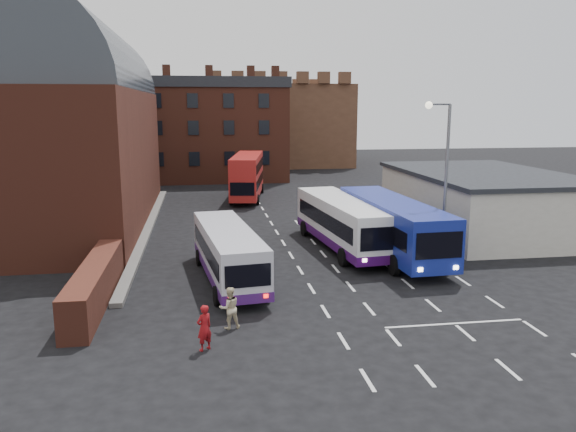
{
  "coord_description": "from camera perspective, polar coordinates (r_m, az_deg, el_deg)",
  "views": [
    {
      "loc": [
        -5.22,
        -23.73,
        8.9
      ],
      "look_at": [
        0.0,
        10.0,
        2.2
      ],
      "focal_mm": 35.0,
      "sensor_mm": 36.0,
      "label": 1
    }
  ],
  "objects": [
    {
      "name": "street_lamp",
      "position": [
        33.08,
        15.43,
        4.84
      ],
      "size": [
        1.77,
        0.84,
        9.15
      ],
      "rotation": [
        0.0,
        0.0,
        0.36
      ],
      "color": "slate",
      "rests_on": "ground"
    },
    {
      "name": "bus_white_outbound",
      "position": [
        29.06,
        -6.11,
        -3.46
      ],
      "size": [
        3.5,
        10.3,
        2.75
      ],
      "rotation": [
        0.0,
        0.0,
        0.12
      ],
      "color": "silver",
      "rests_on": "ground"
    },
    {
      "name": "pedestrian_red",
      "position": [
        21.29,
        -8.51,
        -11.16
      ],
      "size": [
        0.76,
        0.72,
        1.75
      ],
      "primitive_type": "imported",
      "rotation": [
        0.0,
        0.0,
        3.77
      ],
      "color": "maroon",
      "rests_on": "ground"
    },
    {
      "name": "cream_building",
      "position": [
        43.33,
        19.15,
        1.53
      ],
      "size": [
        10.4,
        16.4,
        4.25
      ],
      "color": "beige",
      "rests_on": "ground"
    },
    {
      "name": "bus_white_inbound",
      "position": [
        35.36,
        5.6,
        -0.42
      ],
      "size": [
        3.82,
        11.81,
        3.16
      ],
      "rotation": [
        0.0,
        0.0,
        3.24
      ],
      "color": "white",
      "rests_on": "ground"
    },
    {
      "name": "pedestrian_beige",
      "position": [
        23.15,
        -5.96,
        -9.26
      ],
      "size": [
        0.96,
        0.82,
        1.74
      ],
      "primitive_type": "imported",
      "rotation": [
        0.0,
        0.0,
        3.35
      ],
      "color": "beige",
      "rests_on": "ground"
    },
    {
      "name": "bus_blue",
      "position": [
        34.25,
        10.52,
        -0.72
      ],
      "size": [
        3.56,
        12.47,
        3.37
      ],
      "rotation": [
        0.0,
        0.0,
        3.19
      ],
      "color": "navy",
      "rests_on": "ground"
    },
    {
      "name": "forecourt_wall",
      "position": [
        27.4,
        -18.99,
        -6.49
      ],
      "size": [
        1.2,
        10.0,
        1.8
      ],
      "primitive_type": "cube",
      "color": "#602B1E",
      "rests_on": "ground"
    },
    {
      "name": "bus_red_double",
      "position": [
        54.59,
        -4.16,
        4.1
      ],
      "size": [
        4.16,
        10.94,
        4.27
      ],
      "rotation": [
        0.0,
        0.0,
        2.98
      ],
      "color": "red",
      "rests_on": "ground"
    },
    {
      "name": "railway_station",
      "position": [
        45.91,
        -22.0,
        8.73
      ],
      "size": [
        12.0,
        28.0,
        16.0
      ],
      "color": "#602B1E",
      "rests_on": "ground"
    },
    {
      "name": "castle_keep",
      "position": [
        90.47,
        -1.69,
        9.26
      ],
      "size": [
        22.0,
        22.0,
        12.0
      ],
      "primitive_type": "cube",
      "color": "brown",
      "rests_on": "ground"
    },
    {
      "name": "ground",
      "position": [
        25.87,
        3.43,
        -9.03
      ],
      "size": [
        180.0,
        180.0,
        0.0
      ],
      "primitive_type": "plane",
      "color": "black"
    },
    {
      "name": "brick_terrace",
      "position": [
        69.82,
        -9.52,
        8.16
      ],
      "size": [
        22.0,
        10.0,
        11.0
      ],
      "primitive_type": "cube",
      "color": "brown",
      "rests_on": "ground"
    }
  ]
}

